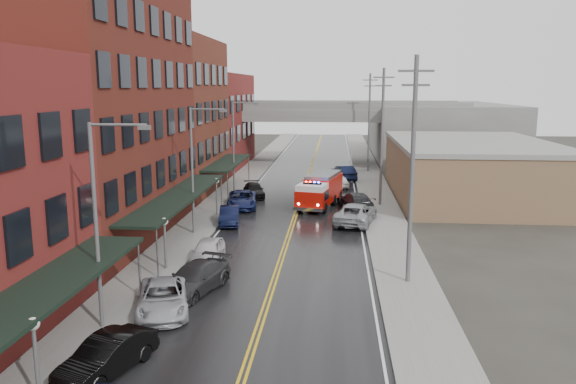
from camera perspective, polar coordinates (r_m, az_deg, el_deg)
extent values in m
cube|color=black|center=(45.52, 0.70, -2.57)|extent=(11.00, 160.00, 0.02)
cube|color=slate|center=(46.60, -8.29, -2.29)|extent=(3.00, 160.00, 0.15)
cube|color=slate|center=(45.57, 9.90, -2.63)|extent=(3.00, 160.00, 0.15)
cube|color=gray|center=(46.25, -6.30, -2.34)|extent=(0.30, 160.00, 0.15)
cube|color=gray|center=(45.45, 7.83, -2.60)|extent=(0.30, 160.00, 0.15)
cube|color=#4F1D14|center=(40.74, -19.25, 8.07)|extent=(9.00, 20.00, 18.00)
cube|color=#592B1A|center=(57.22, -12.00, 7.50)|extent=(9.00, 15.00, 15.00)
cube|color=maroon|center=(74.20, -8.03, 7.14)|extent=(9.00, 20.00, 12.00)
cube|color=#825F46|center=(56.23, 17.99, 2.03)|extent=(14.00, 22.00, 5.00)
cube|color=slate|center=(85.71, 14.91, 6.01)|extent=(18.00, 30.00, 8.00)
cube|color=black|center=(22.40, -24.49, -9.70)|extent=(2.60, 16.00, 0.18)
cylinder|color=slate|center=(28.94, -14.86, -7.68)|extent=(0.10, 0.10, 3.00)
cube|color=black|center=(39.42, -11.00, -0.39)|extent=(2.60, 18.00, 0.18)
cylinder|color=slate|center=(31.46, -13.15, -6.11)|extent=(0.10, 0.10, 3.00)
cylinder|color=slate|center=(47.63, -6.79, -0.22)|extent=(0.10, 0.10, 3.00)
cube|color=black|center=(56.23, -6.15, 3.01)|extent=(2.60, 13.00, 0.18)
cylinder|color=slate|center=(50.33, -6.15, 0.38)|extent=(0.10, 0.10, 3.00)
cylinder|color=slate|center=(62.19, -4.01, 2.38)|extent=(0.10, 0.10, 3.00)
cylinder|color=#59595B|center=(20.90, -24.17, -15.92)|extent=(0.14, 0.14, 2.80)
sphere|color=silver|center=(20.30, -24.50, -12.11)|extent=(0.44, 0.44, 0.44)
cylinder|color=#59595B|center=(32.96, -12.37, -5.49)|extent=(0.14, 0.14, 2.80)
sphere|color=silver|center=(32.58, -12.47, -2.95)|extent=(0.44, 0.44, 0.44)
cylinder|color=#59595B|center=(46.13, -7.25, -0.71)|extent=(0.14, 0.14, 2.80)
sphere|color=silver|center=(45.86, -7.29, 1.13)|extent=(0.44, 0.44, 0.44)
cylinder|color=#59595B|center=(25.08, -18.92, -3.60)|extent=(0.18, 0.18, 9.00)
cylinder|color=#59595B|center=(23.94, -16.91, 6.55)|extent=(2.40, 0.12, 0.12)
cube|color=#59595B|center=(23.57, -14.39, 6.37)|extent=(0.50, 0.22, 0.18)
cylinder|color=#59595B|center=(39.94, -9.72, 1.97)|extent=(0.18, 0.18, 9.00)
cylinder|color=#59595B|center=(39.24, -8.20, 8.32)|extent=(2.40, 0.12, 0.12)
cube|color=#59595B|center=(39.01, -6.61, 8.20)|extent=(0.50, 0.22, 0.18)
cylinder|color=#59595B|center=(55.44, -5.56, 4.47)|extent=(0.18, 0.18, 9.00)
cylinder|color=#59595B|center=(54.93, -4.40, 9.04)|extent=(2.40, 0.12, 0.12)
cube|color=#59595B|center=(54.77, -3.25, 8.94)|extent=(0.50, 0.22, 0.18)
cylinder|color=#59595B|center=(29.79, 12.49, 1.86)|extent=(0.24, 0.24, 12.00)
cube|color=#59595B|center=(29.47, 12.90, 11.90)|extent=(1.80, 0.12, 0.12)
cube|color=#59595B|center=(29.46, 12.84, 10.54)|extent=(1.40, 0.12, 0.12)
cylinder|color=#59595B|center=(49.55, 9.52, 5.39)|extent=(0.24, 0.24, 12.00)
cube|color=#59595B|center=(49.36, 9.71, 11.41)|extent=(1.80, 0.12, 0.12)
cube|color=#59595B|center=(49.35, 9.68, 10.60)|extent=(1.40, 0.12, 0.12)
cylinder|color=#59595B|center=(69.44, 8.24, 6.90)|extent=(0.24, 0.24, 12.00)
cube|color=#59595B|center=(69.31, 8.36, 11.19)|extent=(1.80, 0.12, 0.12)
cube|color=#59595B|center=(69.30, 8.34, 10.61)|extent=(1.40, 0.12, 0.12)
cube|color=slate|center=(76.35, 2.51, 7.89)|extent=(40.00, 10.00, 1.50)
cube|color=slate|center=(77.87, -5.66, 5.14)|extent=(1.60, 8.00, 6.00)
cube|color=slate|center=(76.94, 10.73, 4.94)|extent=(1.60, 8.00, 6.00)
cube|color=#B11008|center=(50.61, 3.60, 0.47)|extent=(3.53, 5.70, 2.02)
cube|color=#B11008|center=(47.09, 2.47, -0.64)|extent=(2.91, 2.98, 1.45)
cube|color=silver|center=(46.91, 2.48, 0.51)|extent=(2.75, 2.76, 0.48)
cube|color=black|center=(47.22, 2.54, -0.25)|extent=(2.71, 2.04, 0.77)
cube|color=slate|center=(50.42, 3.61, 1.77)|extent=(3.20, 5.27, 0.29)
cube|color=black|center=(46.86, 2.48, 0.90)|extent=(1.56, 0.61, 0.13)
sphere|color=#FF0C0C|center=(46.98, 1.86, 1.02)|extent=(0.19, 0.19, 0.19)
sphere|color=#1933FF|center=(46.71, 3.11, 0.95)|extent=(0.19, 0.19, 0.19)
cylinder|color=black|center=(47.43, 1.20, -1.44)|extent=(1.01, 0.54, 0.96)
cylinder|color=black|center=(46.88, 3.68, -1.61)|extent=(1.01, 0.54, 0.96)
cylinder|color=black|center=(50.61, 2.29, -0.68)|extent=(1.01, 0.54, 0.96)
cylinder|color=black|center=(50.09, 4.63, -0.82)|extent=(1.01, 0.54, 0.96)
cylinder|color=black|center=(52.89, 2.99, -0.19)|extent=(1.01, 0.54, 0.96)
cylinder|color=black|center=(52.40, 5.23, -0.32)|extent=(1.01, 0.54, 0.96)
imported|color=black|center=(22.43, -17.91, -15.56)|extent=(2.79, 4.58, 1.42)
imported|color=#ACAEB4|center=(27.32, -12.58, -10.46)|extent=(3.53, 5.46, 1.40)
imported|color=#28282B|center=(29.53, -9.45, -8.65)|extent=(3.46, 5.44, 1.47)
imported|color=silver|center=(34.06, -8.15, -6.00)|extent=(1.90, 4.32, 1.45)
imported|color=black|center=(43.28, -5.96, -2.40)|extent=(2.04, 4.35, 1.38)
imported|color=#131B49|center=(49.05, -4.70, -0.77)|extent=(3.16, 5.60, 1.48)
imported|color=black|center=(53.72, -3.49, 0.17)|extent=(2.85, 4.86, 1.32)
imported|color=#999DA1|center=(43.50, 6.88, -2.19)|extent=(3.83, 6.24, 1.62)
imported|color=black|center=(48.48, 6.90, -0.92)|extent=(3.42, 5.62, 1.52)
imported|color=white|center=(59.01, 5.20, 1.09)|extent=(2.38, 4.15, 1.33)
imported|color=black|center=(63.76, 5.70, 1.96)|extent=(2.99, 5.37, 1.67)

